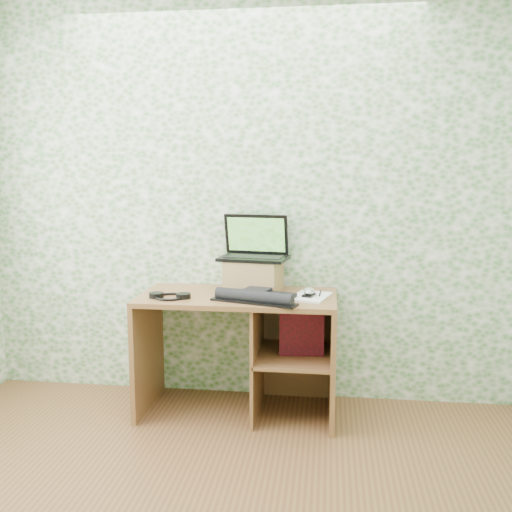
# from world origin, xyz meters

# --- Properties ---
(wall_back) EXTENTS (3.50, 0.00, 3.50)m
(wall_back) POSITION_xyz_m (0.00, 1.75, 1.30)
(wall_back) COLOR white
(wall_back) RESTS_ON ground
(desk) EXTENTS (1.20, 0.60, 0.75)m
(desk) POSITION_xyz_m (0.08, 1.47, 0.48)
(desk) COLOR brown
(desk) RESTS_ON floor
(riser) EXTENTS (0.36, 0.32, 0.20)m
(riser) POSITION_xyz_m (0.08, 1.58, 0.85)
(riser) COLOR olive
(riser) RESTS_ON desk
(laptop) EXTENTS (0.45, 0.35, 0.28)m
(laptop) POSITION_xyz_m (0.08, 1.63, 1.01)
(laptop) COLOR black
(laptop) RESTS_ON riser
(keyboard) EXTENTS (0.53, 0.40, 0.07)m
(keyboard) POSITION_xyz_m (0.12, 1.31, 0.78)
(keyboard) COLOR black
(keyboard) RESTS_ON desk
(headphones) EXTENTS (0.25, 0.18, 0.03)m
(headphones) POSITION_xyz_m (-0.39, 1.31, 0.76)
(headphones) COLOR black
(headphones) RESTS_ON desk
(notepad) EXTENTS (0.27, 0.33, 0.01)m
(notepad) POSITION_xyz_m (0.44, 1.42, 0.76)
(notepad) COLOR white
(notepad) RESTS_ON desk
(mouse) EXTENTS (0.10, 0.12, 0.04)m
(mouse) POSITION_xyz_m (0.43, 1.41, 0.78)
(mouse) COLOR silver
(mouse) RESTS_ON notepad
(pen) EXTENTS (0.01, 0.14, 0.01)m
(pen) POSITION_xyz_m (0.50, 1.48, 0.77)
(pen) COLOR black
(pen) RESTS_ON notepad
(red_box) EXTENTS (0.28, 0.11, 0.32)m
(red_box) POSITION_xyz_m (0.39, 1.44, 0.55)
(red_box) COLOR maroon
(red_box) RESTS_ON desk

